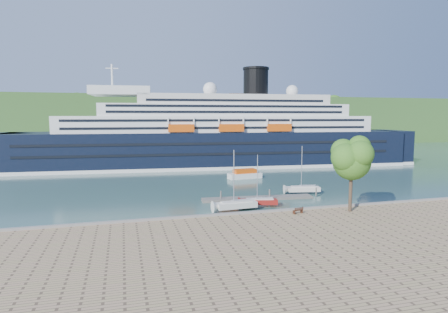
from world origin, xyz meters
TOP-DOWN VIEW (x-y plane):
  - ground at (0.00, 0.00)m, footprint 400.00×400.00m
  - far_hillside at (0.00, 145.00)m, footprint 400.00×50.00m
  - quay_coping at (0.00, -0.20)m, footprint 220.00×0.50m
  - cruise_ship at (4.57, 56.05)m, footprint 127.02×28.70m
  - park_bench at (3.32, -2.00)m, footprint 1.63×0.92m
  - promenade_tree at (11.01, -2.73)m, footprint 6.95×6.95m
  - floating_pontoon at (2.61, 11.89)m, footprint 19.51×4.02m
  - sailboat_white_near at (-3.21, 5.35)m, footprint 7.01×2.46m
  - sailboat_red at (1.12, 6.89)m, footprint 6.35×3.02m
  - sailboat_white_far at (12.54, 14.20)m, footprint 6.80×3.03m
  - tender_launch at (7.43, 33.45)m, footprint 8.10×3.59m

SIDE VIEW (x-z plane):
  - ground at x=0.00m, z-range 0.00..0.00m
  - floating_pontoon at x=2.61m, z-range 0.00..0.43m
  - tender_launch at x=7.43m, z-range 0.00..2.17m
  - quay_coping at x=0.00m, z-range 1.00..1.30m
  - park_bench at x=3.32m, z-range 1.00..1.98m
  - sailboat_red at x=1.12m, z-range 0.00..7.92m
  - sailboat_white_far at x=12.54m, z-range 0.00..8.49m
  - sailboat_white_near at x=-3.21m, z-range 0.00..8.89m
  - promenade_tree at x=11.01m, z-range 1.00..12.51m
  - far_hillside at x=0.00m, z-range 0.00..24.00m
  - cruise_ship at x=4.57m, z-range 0.00..28.28m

